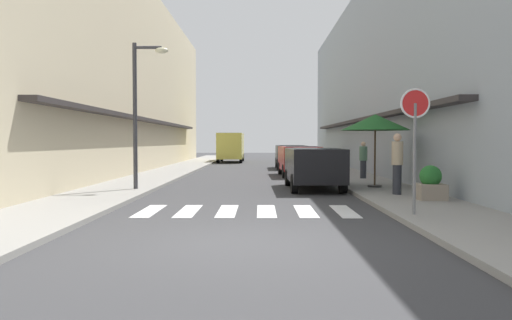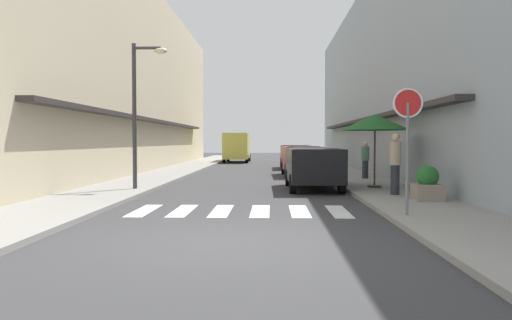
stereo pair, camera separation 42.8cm
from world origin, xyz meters
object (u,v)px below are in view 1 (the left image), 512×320
Objects in this scene: pedestrian_walking_far at (363,159)px; parked_car_near at (314,163)px; parked_car_far at (291,154)px; round_street_sign at (415,118)px; street_lamp at (141,99)px; pedestrian_walking_near at (397,162)px; cafe_umbrella at (375,123)px; parked_car_mid at (299,157)px; planter_corner at (430,184)px; delivery_van at (231,145)px.

parked_car_near is at bearing -74.76° from pedestrian_walking_far.
round_street_sign reaches higher than parked_car_far.
parked_car_far is 2.68× the size of pedestrian_walking_far.
pedestrian_walking_near is at bearing -11.94° from street_lamp.
parked_car_near is 2.55m from cafe_umbrella.
pedestrian_walking_near reaches higher than parked_car_mid.
parked_car_far is 4.51× the size of planter_corner.
pedestrian_walking_near is at bearing -82.22° from parked_car_far.
cafe_umbrella is at bearing -9.26° from parked_car_near.
pedestrian_walking_near is (2.20, -9.54, 0.17)m from parked_car_mid.
planter_corner is (2.75, -17.40, -0.38)m from parked_car_far.
pedestrian_walking_near is 1.16× the size of pedestrian_walking_far.
parked_car_far is at bearing -65.94° from delivery_van.
pedestrian_walking_near is (2.20, -16.10, 0.17)m from parked_car_far.
delivery_van is 24.15m from cafe_umbrella.
parked_car_near is 2.31× the size of pedestrian_walking_near.
round_street_sign is at bearing -85.87° from parked_car_far.
parked_car_near and parked_car_mid have the same top height.
pedestrian_walking_near is at bearing -51.20° from parked_car_near.
pedestrian_walking_near is at bearing -87.25° from cafe_umbrella.
parked_car_near is at bearing 163.64° from pedestrian_walking_near.
street_lamp is 9.88m from pedestrian_walking_far.
pedestrian_walking_near is (-0.55, 1.29, 0.55)m from planter_corner.
pedestrian_walking_far is at bearing -75.30° from parked_car_far.
parked_car_near is 7.07m from round_street_sign.
delivery_van is at bearing 100.91° from round_street_sign.
planter_corner is (1.30, 2.76, -1.68)m from round_street_sign.
parked_car_near and parked_car_far have the same top height.
parked_car_near is at bearing -79.44° from delivery_van.
round_street_sign is 2.92× the size of planter_corner.
parked_car_far is 16.25m from pedestrian_walking_near.
cafe_umbrella is 1.38× the size of pedestrian_walking_near.
pedestrian_walking_far is (0.33, 6.47, -0.15)m from pedestrian_walking_near.
round_street_sign is (1.45, -13.60, 1.29)m from parked_car_mid.
cafe_umbrella is 2.71m from pedestrian_walking_near.
parked_car_mid is 10.02m from street_lamp.
planter_corner is at bearing -81.01° from parked_car_far.
cafe_umbrella reaches higher than delivery_van.
street_lamp is at bearing -157.09° from pedestrian_walking_near.
pedestrian_walking_far reaches higher than parked_car_mid.
parked_car_far is 1.67× the size of cafe_umbrella.
pedestrian_walking_near is (2.20, -2.74, 0.17)m from parked_car_near.
delivery_van is 1.98× the size of round_street_sign.
parked_car_far is 13.94m from cafe_umbrella.
pedestrian_walking_near reaches higher than planter_corner.
parked_car_far is 0.78× the size of delivery_van.
parked_car_mid is at bearing 178.83° from pedestrian_walking_far.
delivery_van is at bearing 86.24° from street_lamp.
parked_car_mid is at bearing 90.00° from parked_car_near.
round_street_sign is 1.08× the size of cafe_umbrella.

